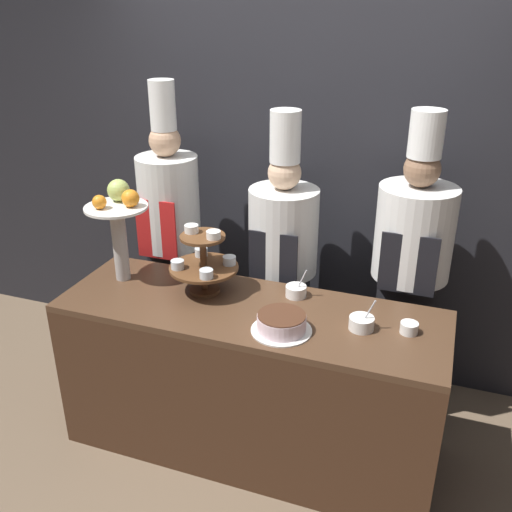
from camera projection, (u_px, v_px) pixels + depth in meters
The scene contains 12 objects.
ground_plane at pixel (228, 485), 2.98m from camera, with size 14.00×14.00×0.00m, color brown.
wall_back at pixel (305, 161), 3.53m from camera, with size 10.00×0.06×2.80m.
buffet_counter at pixel (250, 380), 3.08m from camera, with size 1.99×0.66×0.89m.
tiered_stand at pixel (204, 260), 2.99m from camera, with size 0.37×0.37×0.36m.
fruit_pedestal at pixel (119, 216), 3.06m from camera, with size 0.34×0.34×0.55m.
cake_round at pixel (282, 323), 2.68m from camera, with size 0.29×0.29×0.09m.
cup_white at pixel (409, 328), 2.67m from camera, with size 0.08×0.08×0.05m.
serving_bowl_near at pixel (362, 323), 2.70m from camera, with size 0.12×0.12×0.16m.
serving_bowl_far at pixel (296, 291), 3.00m from camera, with size 0.11×0.11×0.16m.
chef_left at pixel (170, 227), 3.59m from camera, with size 0.38×0.38×1.90m.
chef_center_left at pixel (283, 254), 3.39m from camera, with size 0.41×0.41×1.78m.
chef_center_right at pixel (410, 265), 3.14m from camera, with size 0.42×0.42×1.83m.
Camera 1 is at (0.89, -2.03, 2.33)m, focal length 40.00 mm.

